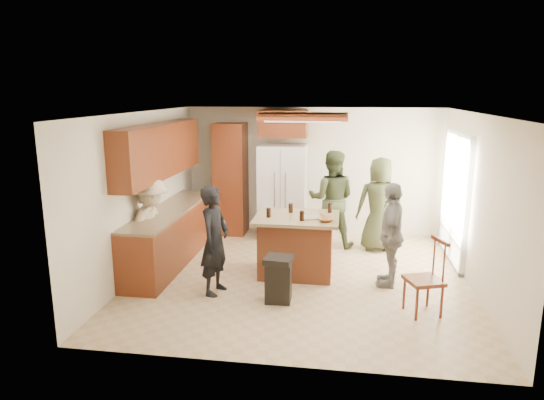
# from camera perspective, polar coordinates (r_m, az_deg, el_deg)

# --- Properties ---
(person_front_left) EXTENTS (0.51, 0.63, 1.54)m
(person_front_left) POSITION_cam_1_polar(r_m,az_deg,el_deg) (6.82, -6.76, -4.76)
(person_front_left) COLOR black
(person_front_left) RESTS_ON ground
(person_behind_left) EXTENTS (0.89, 0.57, 1.78)m
(person_behind_left) POSITION_cam_1_polar(r_m,az_deg,el_deg) (8.87, 7.02, 0.12)
(person_behind_left) COLOR #364025
(person_behind_left) RESTS_ON ground
(person_behind_right) EXTENTS (0.85, 0.58, 1.68)m
(person_behind_right) POSITION_cam_1_polar(r_m,az_deg,el_deg) (8.81, 12.55, -0.49)
(person_behind_right) COLOR #323820
(person_behind_right) RESTS_ON ground
(person_side_right) EXTENTS (0.59, 0.96, 1.54)m
(person_side_right) POSITION_cam_1_polar(r_m,az_deg,el_deg) (7.25, 13.86, -3.98)
(person_side_right) COLOR gray
(person_side_right) RESTS_ON ground
(person_counter) EXTENTS (0.62, 1.05, 1.53)m
(person_counter) POSITION_cam_1_polar(r_m,az_deg,el_deg) (7.66, -13.97, -3.14)
(person_counter) COLOR tan
(person_counter) RESTS_ON ground
(left_cabinetry) EXTENTS (0.64, 3.00, 2.30)m
(left_cabinetry) POSITION_cam_1_polar(r_m,az_deg,el_deg) (8.17, -12.18, -0.69)
(left_cabinetry) COLOR maroon
(left_cabinetry) RESTS_ON ground
(back_wall_units) EXTENTS (1.80, 0.60, 2.45)m
(back_wall_units) POSITION_cam_1_polar(r_m,az_deg,el_deg) (9.54, -3.34, 4.08)
(back_wall_units) COLOR maroon
(back_wall_units) RESTS_ON ground
(refrigerator) EXTENTS (0.90, 0.76, 1.80)m
(refrigerator) POSITION_cam_1_polar(r_m,az_deg,el_deg) (9.41, 1.27, 1.02)
(refrigerator) COLOR white
(refrigerator) RESTS_ON ground
(kitchen_island) EXTENTS (1.28, 1.03, 0.93)m
(kitchen_island) POSITION_cam_1_polar(r_m,az_deg,el_deg) (7.57, 2.89, -5.26)
(kitchen_island) COLOR #AA502C
(kitchen_island) RESTS_ON ground
(island_items) EXTENTS (1.03, 0.70, 0.15)m
(island_items) POSITION_cam_1_polar(r_m,az_deg,el_deg) (7.33, 4.61, -1.84)
(island_items) COLOR silver
(island_items) RESTS_ON kitchen_island
(trash_bin) EXTENTS (0.40, 0.40, 0.63)m
(trash_bin) POSITION_cam_1_polar(r_m,az_deg,el_deg) (6.66, 0.77, -9.23)
(trash_bin) COLOR black
(trash_bin) RESTS_ON ground
(spindle_chair) EXTENTS (0.54, 0.54, 0.99)m
(spindle_chair) POSITION_cam_1_polar(r_m,az_deg,el_deg) (6.55, 17.59, -8.98)
(spindle_chair) COLOR maroon
(spindle_chair) RESTS_ON ground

